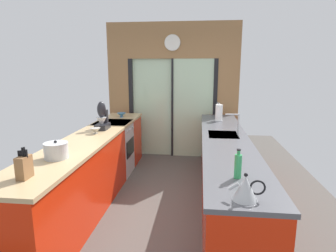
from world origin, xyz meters
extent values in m
cube|color=#4C4742|center=(0.00, 0.60, -0.01)|extent=(5.04, 7.60, 0.02)
cube|color=olive|center=(0.00, 2.40, 2.35)|extent=(2.64, 0.08, 0.70)
cube|color=#B2D1AD|center=(-0.42, 2.42, 1.00)|extent=(0.80, 0.02, 2.00)
cube|color=#B2D1AD|center=(0.42, 2.38, 1.00)|extent=(0.80, 0.02, 2.00)
cube|color=black|center=(-0.86, 2.40, 1.00)|extent=(0.08, 0.10, 2.00)
cube|color=black|center=(0.86, 2.40, 1.00)|extent=(0.08, 0.10, 2.00)
cube|color=black|center=(0.00, 2.40, 1.00)|extent=(0.04, 0.10, 2.00)
cube|color=olive|center=(-1.11, 2.40, 1.00)|extent=(0.42, 0.08, 2.00)
cube|color=olive|center=(1.11, 2.40, 1.00)|extent=(0.42, 0.08, 2.00)
cylinder|color=white|center=(0.00, 2.34, 2.30)|extent=(0.30, 0.03, 0.30)
torus|color=beige|center=(0.00, 2.34, 2.30)|extent=(0.32, 0.02, 0.32)
cube|color=red|center=(-0.91, -0.33, 0.44)|extent=(0.58, 2.55, 0.88)
cube|color=red|center=(-0.91, 1.88, 0.44)|extent=(0.58, 0.65, 0.88)
cube|color=tan|center=(-0.91, 0.30, 0.90)|extent=(0.62, 3.80, 0.04)
cube|color=red|center=(0.91, 0.30, 0.44)|extent=(0.58, 3.80, 0.88)
cube|color=#4C4C51|center=(0.91, 0.30, 0.90)|extent=(0.62, 3.80, 0.04)
cube|color=#B7BABC|center=(0.89, 0.55, 0.90)|extent=(0.40, 0.48, 0.05)
cylinder|color=#B7BABC|center=(1.09, 0.55, 1.07)|extent=(0.02, 0.02, 0.29)
cylinder|color=#B7BABC|center=(1.00, 0.55, 1.20)|extent=(0.18, 0.02, 0.02)
cube|color=#B7BABC|center=(-0.91, 1.25, 0.44)|extent=(0.58, 0.60, 0.88)
cube|color=black|center=(-0.61, 1.25, 0.48)|extent=(0.01, 0.48, 0.28)
cube|color=black|center=(-0.91, 1.25, 0.91)|extent=(0.58, 0.60, 0.03)
cylinder|color=#B7BABC|center=(-0.61, 1.07, 0.80)|extent=(0.02, 0.04, 0.04)
cylinder|color=#B7BABC|center=(-0.61, 1.25, 0.80)|extent=(0.02, 0.04, 0.04)
cylinder|color=#B7BABC|center=(-0.61, 1.43, 0.80)|extent=(0.02, 0.04, 0.04)
cylinder|color=gray|center=(-0.89, 0.39, 0.92)|extent=(0.07, 0.07, 0.01)
cone|color=gray|center=(-0.89, 0.39, 0.96)|extent=(0.15, 0.15, 0.07)
cylinder|color=teal|center=(-0.89, 1.73, 0.92)|extent=(0.08, 0.08, 0.01)
cone|color=teal|center=(-0.89, 1.73, 0.96)|extent=(0.17, 0.17, 0.07)
cube|color=brown|center=(-0.89, -1.24, 1.02)|extent=(0.08, 0.14, 0.19)
cylinder|color=black|center=(-0.93, -1.24, 1.13)|extent=(0.02, 0.02, 0.06)
cylinder|color=black|center=(-0.91, -1.24, 1.13)|extent=(0.02, 0.02, 0.06)
cylinder|color=black|center=(-0.89, -1.24, 1.15)|extent=(0.02, 0.02, 0.09)
cylinder|color=black|center=(-0.87, -1.24, 1.15)|extent=(0.02, 0.02, 0.09)
cylinder|color=black|center=(-0.85, -1.24, 1.14)|extent=(0.02, 0.02, 0.07)
cube|color=black|center=(-0.89, 0.69, 0.96)|extent=(0.17, 0.26, 0.08)
cube|color=black|center=(-0.89, 0.79, 1.10)|extent=(0.10, 0.08, 0.20)
ellipsoid|color=black|center=(-0.89, 0.68, 1.22)|extent=(0.13, 0.12, 0.24)
cone|color=#B7BABC|center=(-0.89, 0.66, 1.04)|extent=(0.15, 0.15, 0.13)
cylinder|color=#B7BABC|center=(-0.89, -0.71, 1.00)|extent=(0.24, 0.24, 0.15)
cylinder|color=#B7BABC|center=(-0.89, -0.71, 1.08)|extent=(0.24, 0.24, 0.01)
sphere|color=black|center=(-0.89, -0.71, 1.10)|extent=(0.03, 0.03, 0.03)
cone|color=#B7BABC|center=(0.89, -1.43, 1.01)|extent=(0.18, 0.18, 0.17)
sphere|color=black|center=(0.89, -1.43, 1.11)|extent=(0.03, 0.03, 0.03)
cylinder|color=#B7BABC|center=(0.81, -1.43, 1.02)|extent=(0.08, 0.02, 0.07)
torus|color=black|center=(0.97, -1.43, 1.02)|extent=(0.11, 0.01, 0.11)
cylinder|color=#339E56|center=(0.89, -1.03, 1.02)|extent=(0.06, 0.06, 0.20)
cylinder|color=#339E56|center=(0.89, -1.03, 1.14)|extent=(0.03, 0.03, 0.04)
cylinder|color=black|center=(0.89, -1.03, 1.17)|extent=(0.03, 0.03, 0.01)
cylinder|color=silver|center=(0.89, 2.08, 1.03)|extent=(0.05, 0.05, 0.22)
cylinder|color=silver|center=(0.89, 2.08, 1.16)|extent=(0.02, 0.02, 0.04)
cylinder|color=black|center=(0.89, 2.08, 1.18)|extent=(0.03, 0.03, 0.01)
cylinder|color=#B7BABC|center=(0.89, 1.57, 0.93)|extent=(0.14, 0.14, 0.01)
cylinder|color=white|center=(0.89, 1.57, 1.07)|extent=(0.12, 0.12, 0.27)
sphere|color=#B7BABC|center=(0.89, 1.57, 1.22)|extent=(0.03, 0.03, 0.03)
camera|label=1|loc=(0.56, -3.33, 1.84)|focal=30.21mm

